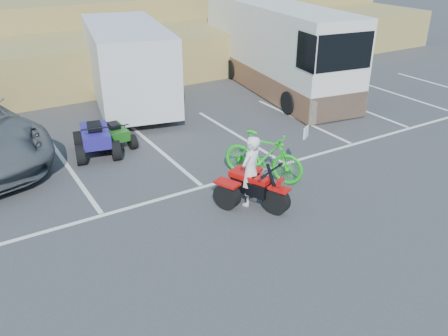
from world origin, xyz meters
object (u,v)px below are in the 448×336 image
rider (251,171)px  rv_motorhome (275,53)px  red_trike_atv (255,205)px  quad_atv_blue (98,154)px  green_dirt_bike (263,156)px  quad_atv_green (116,146)px  cargo_trailer (128,63)px

rider → rv_motorhome: 10.15m
red_trike_atv → rider: (-0.06, 0.14, 0.89)m
red_trike_atv → quad_atv_blue: red_trike_atv is taller
green_dirt_bike → quad_atv_blue: (-3.30, 3.87, -0.67)m
quad_atv_green → green_dirt_bike: bearing=-57.8°
cargo_trailer → quad_atv_green: 4.39m
green_dirt_bike → quad_atv_green: (-2.63, 4.16, -0.67)m
rv_motorhome → rider: bearing=-121.6°
quad_atv_blue → cargo_trailer: bearing=68.8°
cargo_trailer → green_dirt_bike: bearing=-72.6°
green_dirt_bike → quad_atv_green: green_dirt_bike is taller
green_dirt_bike → rider: bearing=-170.2°
red_trike_atv → cargo_trailer: cargo_trailer is taller
cargo_trailer → quad_atv_blue: (-2.59, -3.89, -1.63)m
red_trike_atv → rv_motorhome: size_ratio=0.18×
cargo_trailer → rider: bearing=-79.9°
rv_motorhome → quad_atv_green: size_ratio=7.41×
rider → green_dirt_bike: bearing=-160.9°
green_dirt_bike → cargo_trailer: 7.85m
green_dirt_bike → rv_motorhome: (5.47, 6.85, 0.81)m
red_trike_atv → rv_motorhome: rv_motorhome is taller
rider → cargo_trailer: size_ratio=0.26×
rider → quad_atv_blue: 5.37m
cargo_trailer → quad_atv_blue: size_ratio=4.10×
quad_atv_green → cargo_trailer: bearing=61.8°
green_dirt_bike → quad_atv_blue: size_ratio=1.33×
red_trike_atv → cargo_trailer: 8.97m
rider → quad_atv_blue: rider is taller
rider → rv_motorhome: size_ratio=0.18×
quad_atv_blue → green_dirt_bike: bearing=-37.0°
rider → cargo_trailer: cargo_trailer is taller
green_dirt_bike → cargo_trailer: bearing=63.5°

